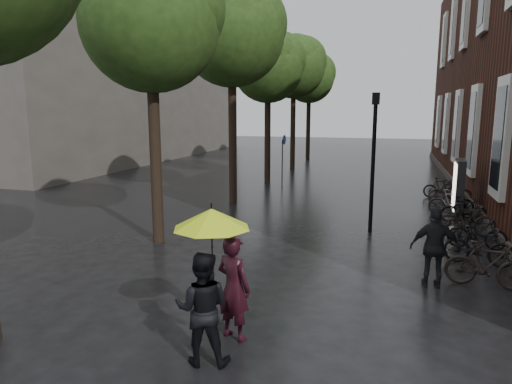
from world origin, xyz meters
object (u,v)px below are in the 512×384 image
at_px(pedestrian_walking, 435,247).
at_px(parked_bicycles, 462,215).
at_px(ad_lightbox, 458,188).
at_px(lamp_post, 374,149).
at_px(person_black, 202,308).
at_px(person_burgundy, 234,287).

bearing_deg(pedestrian_walking, parked_bicycles, -106.86).
relative_size(ad_lightbox, lamp_post, 0.48).
xyz_separation_m(person_black, ad_lightbox, (5.01, 11.73, 0.16)).
bearing_deg(pedestrian_walking, ad_lightbox, -104.15).
relative_size(pedestrian_walking, parked_bicycles, 0.16).
bearing_deg(lamp_post, parked_bicycles, 22.14).
relative_size(person_burgundy, lamp_post, 0.42).
bearing_deg(parked_bicycles, lamp_post, -157.86).
bearing_deg(person_burgundy, person_black, 97.66).
relative_size(parked_bicycles, ad_lightbox, 5.46).
distance_m(pedestrian_walking, parked_bicycles, 5.57).
xyz_separation_m(parked_bicycles, ad_lightbox, (0.12, 2.06, 0.54)).
distance_m(ad_lightbox, lamp_post, 4.62).
height_order(person_burgundy, person_black, person_burgundy).
xyz_separation_m(person_burgundy, pedestrian_walking, (3.42, 3.40, -0.02)).
height_order(pedestrian_walking, ad_lightbox, ad_lightbox).
height_order(pedestrian_walking, parked_bicycles, pedestrian_walking).
height_order(person_burgundy, pedestrian_walking, person_burgundy).
bearing_deg(ad_lightbox, lamp_post, -129.06).
xyz_separation_m(person_black, parked_bicycles, (4.90, 9.66, -0.39)).
xyz_separation_m(person_burgundy, parked_bicycles, (4.70, 8.81, -0.41)).
relative_size(person_black, parked_bicycles, 0.16).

